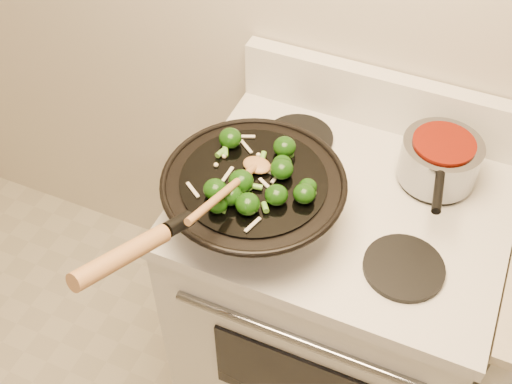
% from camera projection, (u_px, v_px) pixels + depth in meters
% --- Properties ---
extents(stove, '(0.78, 0.67, 1.08)m').
position_uv_depth(stove, '(331.00, 300.00, 1.89)').
color(stove, white).
rests_on(stove, ground).
extents(wok, '(0.42, 0.68, 0.28)m').
position_uv_depth(wok, '(252.00, 197.00, 1.45)').
color(wok, black).
rests_on(wok, stove).
extents(stirfry, '(0.28, 0.29, 0.05)m').
position_uv_depth(stirfry, '(254.00, 177.00, 1.39)').
color(stirfry, '#113508').
rests_on(stirfry, wok).
extents(wooden_spoon, '(0.07, 0.30, 0.10)m').
position_uv_depth(wooden_spoon, '(239.00, 180.00, 1.36)').
color(wooden_spoon, '#9D6B3D').
rests_on(wooden_spoon, wok).
extents(saucepan, '(0.19, 0.31, 0.11)m').
position_uv_depth(saucepan, '(440.00, 160.00, 1.55)').
color(saucepan, gray).
rests_on(saucepan, stove).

